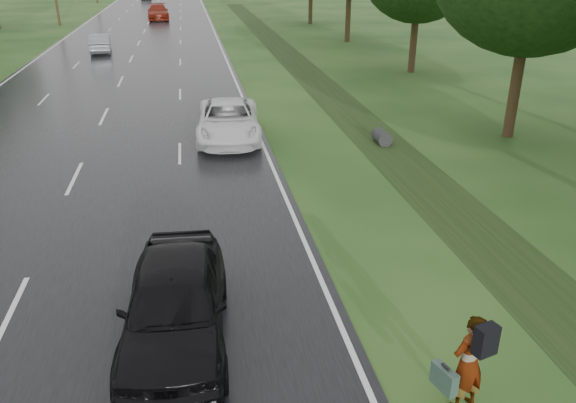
{
  "coord_description": "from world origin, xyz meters",
  "views": [
    {
      "loc": [
        4.07,
        -10.64,
        6.96
      ],
      "look_at": [
        6.28,
        2.0,
        1.3
      ],
      "focal_mm": 35.0,
      "sensor_mm": 36.0,
      "label": 1
    }
  ],
  "objects_px": {
    "white_pickup": "(228,120)",
    "dark_sedan": "(175,303)",
    "silver_sedan": "(100,43)",
    "pedestrian": "(468,362)"
  },
  "relations": [
    {
      "from": "pedestrian",
      "to": "white_pickup",
      "type": "height_order",
      "value": "pedestrian"
    },
    {
      "from": "white_pickup",
      "to": "dark_sedan",
      "type": "height_order",
      "value": "dark_sedan"
    },
    {
      "from": "white_pickup",
      "to": "dark_sedan",
      "type": "xyz_separation_m",
      "value": [
        -2.0,
        -12.99,
        0.08
      ]
    },
    {
      "from": "silver_sedan",
      "to": "white_pickup",
      "type": "bearing_deg",
      "value": 102.84
    },
    {
      "from": "pedestrian",
      "to": "silver_sedan",
      "type": "xyz_separation_m",
      "value": [
        -10.68,
        39.38,
        -0.19
      ]
    },
    {
      "from": "dark_sedan",
      "to": "silver_sedan",
      "type": "distance_m",
      "value": 37.23
    },
    {
      "from": "dark_sedan",
      "to": "pedestrian",
      "type": "bearing_deg",
      "value": -25.99
    },
    {
      "from": "pedestrian",
      "to": "white_pickup",
      "type": "relative_size",
      "value": 0.33
    },
    {
      "from": "white_pickup",
      "to": "dark_sedan",
      "type": "bearing_deg",
      "value": -94.95
    },
    {
      "from": "pedestrian",
      "to": "dark_sedan",
      "type": "xyz_separation_m",
      "value": [
        -4.68,
        2.63,
        -0.06
      ]
    }
  ]
}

